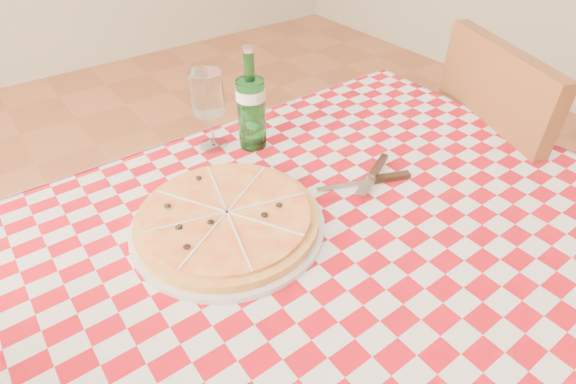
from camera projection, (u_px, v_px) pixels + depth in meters
The scene contains 7 objects.
dining_table at pixel (314, 265), 0.90m from camera, with size 1.20×0.80×0.75m.
tablecloth at pixel (316, 231), 0.84m from camera, with size 1.30×0.90×0.01m, color #A60A15.
chair_near at pixel (498, 178), 1.33m from camera, with size 0.56×0.56×0.95m.
pizza_plate at pixel (228, 218), 0.83m from camera, with size 0.36×0.36×0.05m, color #D38E46, non-canonical shape.
water_bottle at pixel (251, 99), 1.00m from camera, with size 0.07×0.07×0.24m, color #1B6C27, non-canonical shape.
wine_glass at pixel (210, 111), 1.01m from camera, with size 0.07×0.07×0.19m, color white, non-canonical shape.
cutlery at pixel (371, 178), 0.95m from camera, with size 0.22×0.18×0.02m, color silver, non-canonical shape.
Camera 1 is at (-0.41, -0.46, 1.33)m, focal length 28.00 mm.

